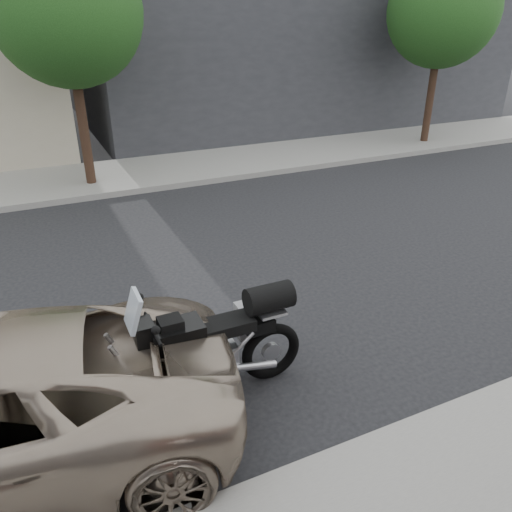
# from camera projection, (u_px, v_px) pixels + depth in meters

# --- Properties ---
(ground) EXTENTS (120.00, 120.00, 0.00)m
(ground) POSITION_uv_depth(u_px,v_px,m) (263.00, 270.00, 8.76)
(ground) COLOR black
(ground) RESTS_ON ground
(far_sidewalk) EXTENTS (44.00, 3.00, 0.15)m
(far_sidewalk) POSITION_uv_depth(u_px,v_px,m) (163.00, 171.00, 14.02)
(far_sidewalk) COLOR gray
(far_sidewalk) RESTS_ON ground
(far_building_dark) EXTENTS (16.00, 11.00, 7.00)m
(far_building_dark) POSITION_uv_depth(u_px,v_px,m) (274.00, 28.00, 20.88)
(far_building_dark) COLOR #2B2C31
(far_building_dark) RESTS_ON ground
(street_tree_left) EXTENTS (3.40, 3.40, 5.70)m
(street_tree_left) POSITION_uv_depth(u_px,v_px,m) (443.00, 10.00, 15.25)
(street_tree_left) COLOR #342217
(street_tree_left) RESTS_ON far_sidewalk
(street_tree_mid) EXTENTS (3.40, 3.40, 5.70)m
(street_tree_mid) POSITION_uv_depth(u_px,v_px,m) (66.00, 10.00, 11.07)
(street_tree_mid) COLOR #342217
(street_tree_mid) RESTS_ON far_sidewalk
(motorcycle) EXTENTS (2.48, 0.80, 1.57)m
(motorcycle) POSITION_uv_depth(u_px,v_px,m) (216.00, 344.00, 5.67)
(motorcycle) COLOR black
(motorcycle) RESTS_ON ground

